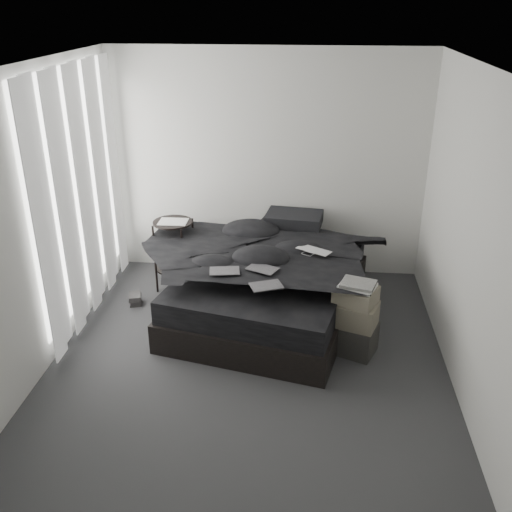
# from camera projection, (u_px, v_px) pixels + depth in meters

# --- Properties ---
(floor) EXTENTS (3.60, 4.20, 0.01)m
(floor) POSITION_uv_depth(u_px,v_px,m) (247.00, 368.00, 5.16)
(floor) COLOR #333436
(floor) RESTS_ON ground
(ceiling) EXTENTS (3.60, 4.20, 0.01)m
(ceiling) POSITION_uv_depth(u_px,v_px,m) (245.00, 68.00, 4.08)
(ceiling) COLOR white
(ceiling) RESTS_ON ground
(wall_back) EXTENTS (3.60, 0.01, 2.60)m
(wall_back) POSITION_uv_depth(u_px,v_px,m) (267.00, 165.00, 6.52)
(wall_back) COLOR silver
(wall_back) RESTS_ON ground
(wall_front) EXTENTS (3.60, 0.01, 2.60)m
(wall_front) POSITION_uv_depth(u_px,v_px,m) (196.00, 402.00, 2.72)
(wall_front) COLOR silver
(wall_front) RESTS_ON ground
(wall_left) EXTENTS (0.01, 4.20, 2.60)m
(wall_left) POSITION_uv_depth(u_px,v_px,m) (34.00, 227.00, 4.78)
(wall_left) COLOR silver
(wall_left) RESTS_ON ground
(wall_right) EXTENTS (0.01, 4.20, 2.60)m
(wall_right) POSITION_uv_depth(u_px,v_px,m) (474.00, 244.00, 4.46)
(wall_right) COLOR silver
(wall_right) RESTS_ON ground
(window_left) EXTENTS (0.02, 2.00, 2.30)m
(window_left) POSITION_uv_depth(u_px,v_px,m) (76.00, 189.00, 5.58)
(window_left) COLOR white
(window_left) RESTS_ON wall_left
(curtain_left) EXTENTS (0.06, 2.12, 2.48)m
(curtain_left) POSITION_uv_depth(u_px,v_px,m) (82.00, 196.00, 5.60)
(curtain_left) COLOR white
(curtain_left) RESTS_ON wall_left
(bed) EXTENTS (2.13, 2.53, 0.30)m
(bed) POSITION_uv_depth(u_px,v_px,m) (270.00, 299.00, 6.01)
(bed) COLOR black
(bed) RESTS_ON floor
(mattress) EXTENTS (2.05, 2.45, 0.24)m
(mattress) POSITION_uv_depth(u_px,v_px,m) (270.00, 277.00, 5.90)
(mattress) COLOR black
(mattress) RESTS_ON bed
(duvet) EXTENTS (2.01, 2.21, 0.26)m
(duvet) POSITION_uv_depth(u_px,v_px,m) (269.00, 257.00, 5.75)
(duvet) COLOR black
(duvet) RESTS_ON mattress
(pillow_lower) EXTENTS (0.75, 0.59, 0.15)m
(pillow_lower) POSITION_uv_depth(u_px,v_px,m) (288.00, 229.00, 6.58)
(pillow_lower) COLOR black
(pillow_lower) RESTS_ON mattress
(pillow_upper) EXTENTS (0.67, 0.50, 0.14)m
(pillow_upper) POSITION_uv_depth(u_px,v_px,m) (294.00, 219.00, 6.48)
(pillow_upper) COLOR black
(pillow_upper) RESTS_ON pillow_lower
(laptop) EXTENTS (0.42, 0.38, 0.03)m
(laptop) POSITION_uv_depth(u_px,v_px,m) (311.00, 245.00, 5.67)
(laptop) COLOR silver
(laptop) RESTS_ON duvet
(comic_a) EXTENTS (0.30, 0.22, 0.01)m
(comic_a) POSITION_uv_depth(u_px,v_px,m) (224.00, 263.00, 5.31)
(comic_a) COLOR black
(comic_a) RESTS_ON duvet
(comic_b) EXTENTS (0.33, 0.28, 0.01)m
(comic_b) POSITION_uv_depth(u_px,v_px,m) (263.00, 260.00, 5.35)
(comic_b) COLOR black
(comic_b) RESTS_ON duvet
(comic_c) EXTENTS (0.33, 0.27, 0.01)m
(comic_c) POSITION_uv_depth(u_px,v_px,m) (266.00, 276.00, 5.03)
(comic_c) COLOR black
(comic_c) RESTS_ON duvet
(side_stand) EXTENTS (0.50, 0.50, 0.80)m
(side_stand) POSITION_uv_depth(u_px,v_px,m) (175.00, 255.00, 6.43)
(side_stand) COLOR black
(side_stand) RESTS_ON floor
(papers) EXTENTS (0.31, 0.23, 0.02)m
(papers) POSITION_uv_depth(u_px,v_px,m) (173.00, 222.00, 6.24)
(papers) COLOR white
(papers) RESTS_ON side_stand
(floor_books) EXTENTS (0.18, 0.21, 0.13)m
(floor_books) POSITION_uv_depth(u_px,v_px,m) (135.00, 298.00, 6.22)
(floor_books) COLOR black
(floor_books) RESTS_ON floor
(box_lower) EXTENTS (0.49, 0.45, 0.30)m
(box_lower) POSITION_uv_depth(u_px,v_px,m) (353.00, 338.00, 5.35)
(box_lower) COLOR #242424
(box_lower) RESTS_ON floor
(box_mid) EXTENTS (0.45, 0.40, 0.23)m
(box_mid) POSITION_uv_depth(u_px,v_px,m) (356.00, 314.00, 5.23)
(box_mid) COLOR #666151
(box_mid) RESTS_ON box_lower
(box_upper) EXTENTS (0.45, 0.41, 0.16)m
(box_upper) POSITION_uv_depth(u_px,v_px,m) (356.00, 295.00, 5.16)
(box_upper) COLOR #666151
(box_upper) RESTS_ON box_mid
(art_book_white) EXTENTS (0.38, 0.34, 0.03)m
(art_book_white) POSITION_uv_depth(u_px,v_px,m) (358.00, 286.00, 5.12)
(art_book_white) COLOR silver
(art_book_white) RESTS_ON box_upper
(art_book_snake) EXTENTS (0.35, 0.31, 0.03)m
(art_book_snake) POSITION_uv_depth(u_px,v_px,m) (358.00, 284.00, 5.10)
(art_book_snake) COLOR silver
(art_book_snake) RESTS_ON art_book_white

